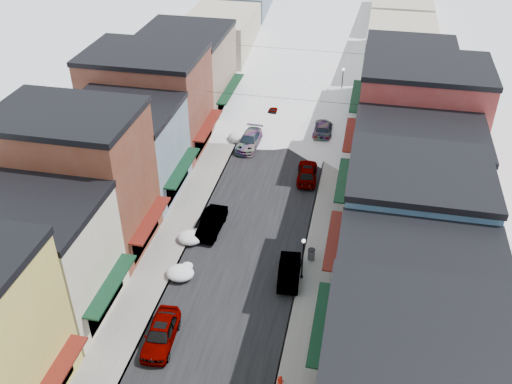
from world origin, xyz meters
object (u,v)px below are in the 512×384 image
at_px(car_dark_hatch, 212,223).
at_px(streetlamp_near, 303,254).
at_px(car_green_sedan, 289,270).
at_px(car_silver_sedan, 161,333).
at_px(trash_can, 311,254).
at_px(fire_hydrant, 280,381).

bearing_deg(car_dark_hatch, streetlamp_near, -26.34).
distance_m(car_green_sedan, streetlamp_near, 2.07).
bearing_deg(car_silver_sedan, trash_can, 45.76).
bearing_deg(trash_can, streetlamp_near, -100.92).
xyz_separation_m(car_green_sedan, fire_hydrant, (1.08, -10.50, -0.26)).
relative_size(car_silver_sedan, streetlamp_near, 1.28).
relative_size(car_silver_sedan, trash_can, 4.81).
bearing_deg(car_dark_hatch, car_silver_sedan, -88.24).
relative_size(car_green_sedan, fire_hydrant, 5.80).
bearing_deg(car_silver_sedan, car_dark_hatch, 85.97).
bearing_deg(car_green_sedan, fire_hydrant, 90.45).
xyz_separation_m(fire_hydrant, streetlamp_near, (-0.07, 10.60, 2.07)).
xyz_separation_m(car_silver_sedan, car_dark_hatch, (0.00, 13.29, -0.04)).
height_order(car_silver_sedan, fire_hydrant, car_silver_sedan).
distance_m(car_silver_sedan, car_dark_hatch, 13.29).
bearing_deg(streetlamp_near, car_silver_sedan, -135.70).
distance_m(car_dark_hatch, trash_can, 9.55).
distance_m(fire_hydrant, streetlamp_near, 10.80).
bearing_deg(trash_can, car_silver_sedan, -130.21).
distance_m(car_silver_sedan, trash_can, 14.35).
distance_m(car_silver_sedan, car_green_sedan, 11.53).
bearing_deg(trash_can, car_green_sedan, -120.67).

